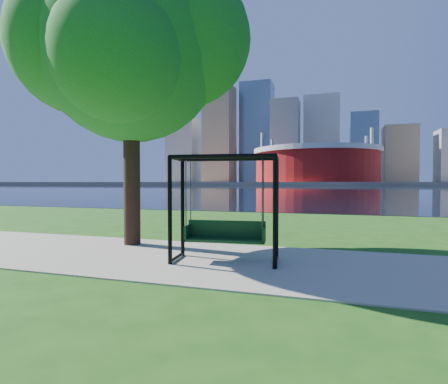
% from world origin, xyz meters
% --- Properties ---
extents(ground, '(900.00, 900.00, 0.00)m').
position_xyz_m(ground, '(0.00, 0.00, 0.00)').
color(ground, '#1E5114').
rests_on(ground, ground).
extents(path, '(120.00, 4.00, 0.03)m').
position_xyz_m(path, '(0.00, -0.50, 0.01)').
color(path, '#9E937F').
rests_on(path, ground).
extents(river, '(900.00, 180.00, 0.02)m').
position_xyz_m(river, '(0.00, 102.00, 0.01)').
color(river, black).
rests_on(river, ground).
extents(far_bank, '(900.00, 228.00, 2.00)m').
position_xyz_m(far_bank, '(0.00, 306.00, 1.00)').
color(far_bank, '#937F60').
rests_on(far_bank, ground).
extents(stadium, '(83.00, 83.00, 32.00)m').
position_xyz_m(stadium, '(-10.00, 235.00, 14.23)').
color(stadium, maroon).
rests_on(stadium, far_bank).
extents(skyline, '(392.00, 66.00, 96.50)m').
position_xyz_m(skyline, '(-4.27, 319.39, 35.89)').
color(skyline, gray).
rests_on(skyline, far_bank).
extents(swing, '(2.37, 1.25, 2.32)m').
position_xyz_m(swing, '(0.02, -0.57, 1.12)').
color(swing, black).
rests_on(swing, ground).
extents(park_tree, '(6.33, 5.72, 7.86)m').
position_xyz_m(park_tree, '(-3.12, 0.72, 5.46)').
color(park_tree, black).
rests_on(park_tree, ground).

